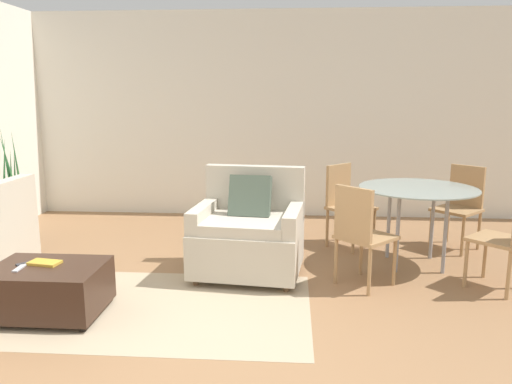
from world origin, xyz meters
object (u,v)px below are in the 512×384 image
Objects in this scene: book_stack at (45,263)px; tv_remote_primary at (20,268)px; tv_remote_secondary at (26,263)px; armchair at (249,234)px; potted_plant at (15,216)px; dining_chair_far_left at (345,200)px; ottoman at (48,288)px; dining_table at (418,196)px; dining_chair_near_right at (510,233)px; dining_chair_far_right at (461,201)px; dining_chair_near_left at (360,230)px.

tv_remote_primary is (-0.14, -0.11, -0.01)m from book_stack.
tv_remote_secondary is (-0.15, -0.01, -0.01)m from book_stack.
armchair is 2.86m from potted_plant.
book_stack is 0.28× the size of dining_chair_far_left.
tv_remote_secondary is (-1.63, -0.96, 0.01)m from armchair.
armchair is 1.39m from dining_chair_far_left.
tv_remote_secondary is at bearing 166.07° from ottoman.
dining_chair_far_left reaches higher than tv_remote_secondary.
tv_remote_secondary is 0.10× the size of potted_plant.
armchair reaches higher than dining_table.
armchair is 1.76m from book_stack.
armchair is 1.27× the size of ottoman.
potted_plant is 1.46× the size of dining_chair_far_left.
dining_table reaches higher than book_stack.
armchair is 1.17× the size of dining_chair_near_right.
tv_remote_primary is 4.35m from dining_chair_far_right.
dining_chair_far_left is at bearing 180.00° from dining_chair_far_right.
book_stack is 1.96× the size of tv_remote_secondary.
ottoman is at bearing -54.83° from potted_plant.
dining_chair_near_left is at bearing 15.41° from book_stack.
potted_plant reaches higher than armchair.
dining_table is 0.90m from dining_chair_near_right.
dining_chair_far_left is (-0.62, 0.62, -0.17)m from dining_table.
tv_remote_secondary is 2.70m from dining_chair_near_left.
ottoman is 4.18m from dining_chair_far_right.
ottoman is at bearing -145.02° from armchair.
dining_chair_near_left is (2.61, 0.69, 0.13)m from tv_remote_secondary.
dining_chair_far_left is at bearing 38.03° from tv_remote_primary.
dining_chair_far_left is at bearing 44.60° from armchair.
armchair reaches higher than book_stack.
armchair reaches higher than dining_chair_near_left.
dining_chair_far_left is 1.00× the size of dining_chair_far_right.
tv_remote_secondary is 0.14× the size of dining_chair_near_right.
dining_chair_near_right is at bearing 10.11° from tv_remote_secondary.
tv_remote_primary and tv_remote_secondary have the same top height.
dining_table is at bearing 23.65° from tv_remote_primary.
tv_remote_secondary is 0.14× the size of dining_chair_near_left.
book_stack is 0.28× the size of dining_chair_far_right.
potted_plant is 5.09m from dining_chair_near_right.
dining_chair_near_left is 1.24m from dining_chair_near_right.
dining_chair_far_right is at bearing 23.51° from armchair.
dining_table is (3.23, 1.31, 0.30)m from tv_remote_secondary.
dining_table is (1.60, 0.35, 0.31)m from armchair.
tv_remote_secondary is at bearing -58.22° from potted_plant.
potted_plant reaches higher than book_stack.
tv_remote_secondary is 4.31m from dining_chair_far_right.
ottoman is at bearing -151.67° from dining_chair_far_right.
book_stack is 3.13m from dining_chair_far_left.
tv_remote_primary is 2.20m from potted_plant.
tv_remote_primary is at bearing -162.32° from ottoman.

